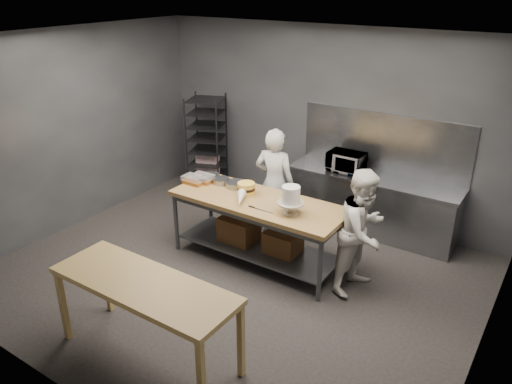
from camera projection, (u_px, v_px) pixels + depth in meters
ground at (233, 275)px, 6.61m from camera, size 6.00×6.00×0.00m
back_wall at (324, 123)px, 7.92m from camera, size 6.00×0.04×3.00m
work_table at (258, 222)px, 6.77m from camera, size 2.40×0.90×0.92m
near_counter at (144, 290)px, 4.90m from camera, size 2.00×0.70×0.90m
back_counter at (370, 204)px, 7.58m from camera, size 2.60×0.60×0.90m
splashback_panel at (383, 143)px, 7.45m from camera, size 2.60×0.02×0.90m
speed_rack at (207, 145)px, 8.94m from camera, size 0.80×0.82×1.75m
chef_behind at (275, 183)px, 7.34m from camera, size 0.66×0.49×1.67m
chef_right at (363, 231)px, 6.05m from camera, size 0.73×0.87×1.60m
microwave at (346, 162)px, 7.57m from camera, size 0.54×0.37×0.30m
frosted_cake_stand at (291, 197)px, 6.13m from camera, size 0.34×0.34×0.37m
layer_cake at (246, 188)px, 6.76m from camera, size 0.24×0.24×0.16m
cake_pans at (223, 181)px, 7.13m from camera, size 0.75×0.31×0.07m
piping_bag at (240, 199)px, 6.50m from camera, size 0.29×0.39×0.12m
offset_spatula at (257, 209)px, 6.35m from camera, size 0.36×0.02×0.02m
pastry_clamshells at (198, 179)px, 7.14m from camera, size 0.38×0.33×0.11m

